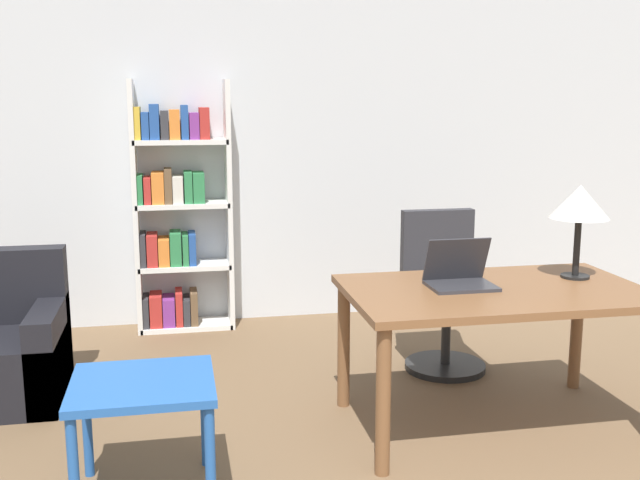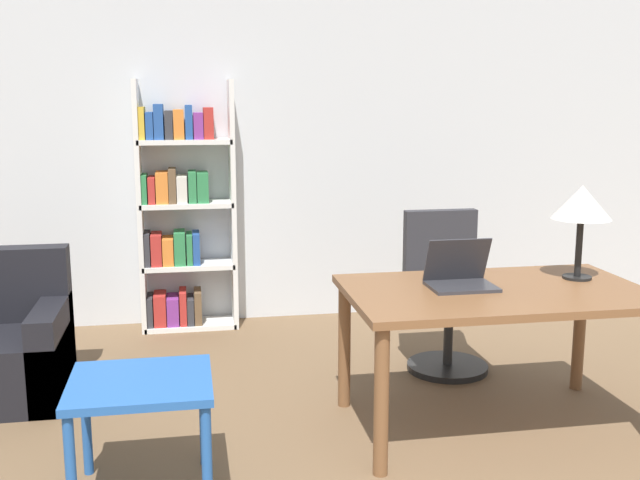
# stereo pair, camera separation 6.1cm
# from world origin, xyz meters

# --- Properties ---
(wall_back) EXTENTS (8.00, 0.06, 2.70)m
(wall_back) POSITION_xyz_m (0.00, 4.53, 1.35)
(wall_back) COLOR silver
(wall_back) RESTS_ON ground_plane
(desk) EXTENTS (1.55, 0.93, 0.76)m
(desk) POSITION_xyz_m (0.68, 2.26, 0.66)
(desk) COLOR brown
(desk) RESTS_ON ground_plane
(laptop) EXTENTS (0.34, 0.26, 0.25)m
(laptop) POSITION_xyz_m (0.50, 2.34, 0.81)
(laptop) COLOR #2D2D33
(laptop) RESTS_ON desk
(table_lamp) EXTENTS (0.32, 0.32, 0.51)m
(table_lamp) POSITION_xyz_m (1.20, 2.40, 1.17)
(table_lamp) COLOR black
(table_lamp) RESTS_ON desk
(office_chair) EXTENTS (0.52, 0.52, 1.01)m
(office_chair) POSITION_xyz_m (0.73, 3.18, 0.46)
(office_chair) COLOR black
(office_chair) RESTS_ON ground_plane
(side_table_blue) EXTENTS (0.61, 0.55, 0.54)m
(side_table_blue) POSITION_xyz_m (-1.11, 1.86, 0.45)
(side_table_blue) COLOR #2356A3
(side_table_blue) RESTS_ON ground_plane
(armchair) EXTENTS (0.75, 0.73, 0.84)m
(armchair) POSITION_xyz_m (-1.99, 3.16, 0.28)
(armchair) COLOR black
(armchair) RESTS_ON ground_plane
(bookshelf) EXTENTS (0.72, 0.28, 1.86)m
(bookshelf) POSITION_xyz_m (-0.94, 4.34, 0.87)
(bookshelf) COLOR white
(bookshelf) RESTS_ON ground_plane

